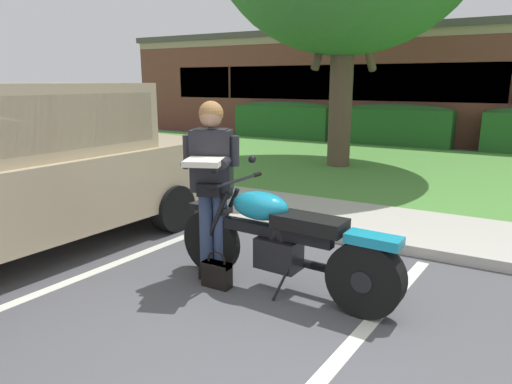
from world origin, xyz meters
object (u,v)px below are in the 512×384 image
Objects in this scene: hedge_left at (284,119)px; motorcycle at (290,243)px; rider_person at (212,176)px; parked_suv_adjacent at (13,168)px; handbag at (217,272)px; hedge_center_left at (398,124)px.

motorcycle is at bearing -63.45° from hedge_left.
rider_person is 2.33m from parked_suv_adjacent.
hedge_center_left is (-0.79, 10.54, 0.51)m from handbag.
parked_suv_adjacent is 10.98m from hedge_center_left.
rider_person is 0.52× the size of hedge_left.
hedge_center_left is (3.72, 0.00, 0.00)m from hedge_left.
rider_person reaches higher than hedge_left.
rider_person is 0.90m from handbag.
handbag is 0.12× the size of hedge_center_left.
hedge_left is (-2.06, 10.85, -0.30)m from parked_suv_adjacent.
hedge_left reaches higher than motorcycle.
handbag is 2.60m from parked_suv_adjacent.
handbag is at bearing -161.37° from motorcycle.
hedge_center_left is at bearing 0.00° from hedge_left.
handbag is at bearing -85.69° from hedge_center_left.
parked_suv_adjacent is at bearing -98.68° from hedge_center_left.
hedge_left is at bearing 112.77° from rider_person.
parked_suv_adjacent reaches higher than hedge_center_left.
hedge_center_left is (-1.44, 10.32, 0.17)m from motorcycle.
parked_suv_adjacent reaches higher than hedge_left.
motorcycle is at bearing 9.76° from parked_suv_adjacent.
hedge_left is at bearing 116.55° from motorcycle.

